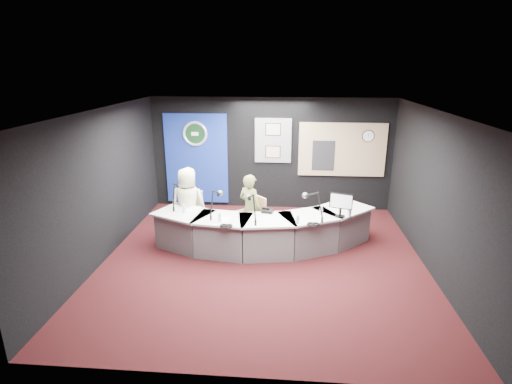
# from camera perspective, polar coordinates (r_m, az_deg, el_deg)

# --- Properties ---
(ground) EXTENTS (6.00, 6.00, 0.00)m
(ground) POSITION_cam_1_polar(r_m,az_deg,el_deg) (7.70, 1.02, -9.68)
(ground) COLOR black
(ground) RESTS_ON ground
(ceiling) EXTENTS (6.00, 6.00, 0.02)m
(ceiling) POSITION_cam_1_polar(r_m,az_deg,el_deg) (6.88, 1.15, 11.49)
(ceiling) COLOR silver
(ceiling) RESTS_ON ground
(wall_back) EXTENTS (6.00, 0.02, 2.80)m
(wall_back) POSITION_cam_1_polar(r_m,az_deg,el_deg) (10.06, 2.15, 5.42)
(wall_back) COLOR black
(wall_back) RESTS_ON ground
(wall_front) EXTENTS (6.00, 0.02, 2.80)m
(wall_front) POSITION_cam_1_polar(r_m,az_deg,el_deg) (4.41, -1.39, -11.48)
(wall_front) COLOR black
(wall_front) RESTS_ON ground
(wall_left) EXTENTS (0.02, 6.00, 2.80)m
(wall_left) POSITION_cam_1_polar(r_m,az_deg,el_deg) (7.93, -21.11, 0.80)
(wall_left) COLOR black
(wall_left) RESTS_ON ground
(wall_right) EXTENTS (0.02, 6.00, 2.80)m
(wall_right) POSITION_cam_1_polar(r_m,az_deg,el_deg) (7.61, 24.26, -0.27)
(wall_right) COLOR black
(wall_right) RESTS_ON ground
(broadcast_desk) EXTENTS (4.50, 1.90, 0.75)m
(broadcast_desk) POSITION_cam_1_polar(r_m,az_deg,el_deg) (8.04, 0.93, -5.49)
(broadcast_desk) COLOR silver
(broadcast_desk) RESTS_ON ground
(backdrop_panel) EXTENTS (1.60, 0.05, 2.30)m
(backdrop_panel) POSITION_cam_1_polar(r_m,az_deg,el_deg) (10.32, -8.50, 4.70)
(backdrop_panel) COLOR navy
(backdrop_panel) RESTS_ON wall_back
(agency_seal) EXTENTS (0.63, 0.07, 0.63)m
(agency_seal) POSITION_cam_1_polar(r_m,az_deg,el_deg) (10.16, -8.72, 8.22)
(agency_seal) COLOR silver
(agency_seal) RESTS_ON backdrop_panel
(seal_center) EXTENTS (0.48, 0.01, 0.48)m
(seal_center) POSITION_cam_1_polar(r_m,az_deg,el_deg) (10.16, -8.71, 8.22)
(seal_center) COLOR black
(seal_center) RESTS_ON backdrop_panel
(pinboard) EXTENTS (0.90, 0.04, 1.10)m
(pinboard) POSITION_cam_1_polar(r_m,az_deg,el_deg) (9.96, 2.45, 7.35)
(pinboard) COLOR slate
(pinboard) RESTS_ON wall_back
(framed_photo_upper) EXTENTS (0.34, 0.02, 0.27)m
(framed_photo_upper) POSITION_cam_1_polar(r_m,az_deg,el_deg) (9.89, 2.47, 8.91)
(framed_photo_upper) COLOR gray
(framed_photo_upper) RESTS_ON pinboard
(framed_photo_lower) EXTENTS (0.34, 0.02, 0.27)m
(framed_photo_lower) POSITION_cam_1_polar(r_m,az_deg,el_deg) (9.99, 2.42, 5.74)
(framed_photo_lower) COLOR gray
(framed_photo_lower) RESTS_ON pinboard
(booth_window_frame) EXTENTS (2.12, 0.06, 1.32)m
(booth_window_frame) POSITION_cam_1_polar(r_m,az_deg,el_deg) (10.08, 12.19, 5.93)
(booth_window_frame) COLOR tan
(booth_window_frame) RESTS_ON wall_back
(booth_glow) EXTENTS (2.00, 0.02, 1.20)m
(booth_glow) POSITION_cam_1_polar(r_m,az_deg,el_deg) (10.08, 12.19, 5.92)
(booth_glow) COLOR #D7C888
(booth_glow) RESTS_ON booth_window_frame
(equipment_rack) EXTENTS (0.55, 0.02, 0.75)m
(equipment_rack) POSITION_cam_1_polar(r_m,az_deg,el_deg) (10.04, 9.60, 5.15)
(equipment_rack) COLOR black
(equipment_rack) RESTS_ON booth_window_frame
(wall_clock) EXTENTS (0.28, 0.01, 0.28)m
(wall_clock) POSITION_cam_1_polar(r_m,az_deg,el_deg) (10.09, 15.74, 7.70)
(wall_clock) COLOR white
(wall_clock) RESTS_ON booth_window_frame
(armchair_left) EXTENTS (0.53, 0.53, 0.86)m
(armchair_left) POSITION_cam_1_polar(r_m,az_deg,el_deg) (8.59, -9.56, -3.80)
(armchair_left) COLOR #B17A51
(armchair_left) RESTS_ON ground
(armchair_right) EXTENTS (0.78, 0.78, 0.98)m
(armchair_right) POSITION_cam_1_polar(r_m,az_deg,el_deg) (8.28, -0.84, -3.93)
(armchair_right) COLOR #B17A51
(armchair_right) RESTS_ON ground
(draped_jacket) EXTENTS (0.51, 0.15, 0.70)m
(draped_jacket) POSITION_cam_1_polar(r_m,az_deg,el_deg) (8.75, -9.20, -2.04)
(draped_jacket) COLOR #6B685A
(draped_jacket) RESTS_ON armchair_left
(person_man) EXTENTS (0.76, 0.50, 1.54)m
(person_man) POSITION_cam_1_polar(r_m,az_deg,el_deg) (8.47, -9.68, -1.64)
(person_man) COLOR beige
(person_man) RESTS_ON ground
(person_woman) EXTENTS (0.63, 0.58, 1.45)m
(person_woman) POSITION_cam_1_polar(r_m,az_deg,el_deg) (8.20, -0.85, -2.39)
(person_woman) COLOR #5E6434
(person_woman) RESTS_ON ground
(computer_monitor) EXTENTS (0.39, 0.15, 0.27)m
(computer_monitor) POSITION_cam_1_polar(r_m,az_deg,el_deg) (7.77, 12.04, -1.26)
(computer_monitor) COLOR black
(computer_monitor) RESTS_ON broadcast_desk
(desk_phone) EXTENTS (0.26, 0.22, 0.06)m
(desk_phone) POSITION_cam_1_polar(r_m,az_deg,el_deg) (7.93, 1.64, -2.74)
(desk_phone) COLOR black
(desk_phone) RESTS_ON broadcast_desk
(headphones_near) EXTENTS (0.22, 0.22, 0.04)m
(headphones_near) POSITION_cam_1_polar(r_m,az_deg,el_deg) (7.39, 8.19, -4.54)
(headphones_near) COLOR black
(headphones_near) RESTS_ON broadcast_desk
(headphones_far) EXTENTS (0.22, 0.22, 0.04)m
(headphones_far) POSITION_cam_1_polar(r_m,az_deg,el_deg) (7.26, -4.26, -4.81)
(headphones_far) COLOR black
(headphones_far) RESTS_ON broadcast_desk
(paper_stack) EXTENTS (0.30, 0.37, 0.00)m
(paper_stack) POSITION_cam_1_polar(r_m,az_deg,el_deg) (8.22, -8.97, -2.37)
(paper_stack) COLOR white
(paper_stack) RESTS_ON broadcast_desk
(notepad) EXTENTS (0.23, 0.31, 0.00)m
(notepad) POSITION_cam_1_polar(r_m,az_deg,el_deg) (7.58, -4.54, -3.96)
(notepad) COLOR white
(notepad) RESTS_ON broadcast_desk
(boom_mic_a) EXTENTS (0.16, 0.74, 0.60)m
(boom_mic_a) POSITION_cam_1_polar(r_m,az_deg,el_deg) (8.33, -11.28, -0.05)
(boom_mic_a) COLOR black
(boom_mic_a) RESTS_ON broadcast_desk
(boom_mic_b) EXTENTS (0.20, 0.73, 0.60)m
(boom_mic_b) POSITION_cam_1_polar(r_m,az_deg,el_deg) (7.76, -5.82, -1.13)
(boom_mic_b) COLOR black
(boom_mic_b) RESTS_ON broadcast_desk
(boom_mic_c) EXTENTS (0.31, 0.71, 0.60)m
(boom_mic_c) POSITION_cam_1_polar(r_m,az_deg,el_deg) (7.48, -0.61, -1.78)
(boom_mic_c) COLOR black
(boom_mic_c) RESTS_ON broadcast_desk
(boom_mic_d) EXTENTS (0.43, 0.66, 0.60)m
(boom_mic_d) POSITION_cam_1_polar(r_m,az_deg,el_deg) (7.69, 8.22, -1.41)
(boom_mic_d) COLOR black
(boom_mic_d) RESTS_ON broadcast_desk
(water_bottles) EXTENTS (3.30, 0.61, 0.18)m
(water_bottles) POSITION_cam_1_polar(r_m,az_deg,el_deg) (7.63, 1.34, -3.06)
(water_bottles) COLOR silver
(water_bottles) RESTS_ON broadcast_desk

